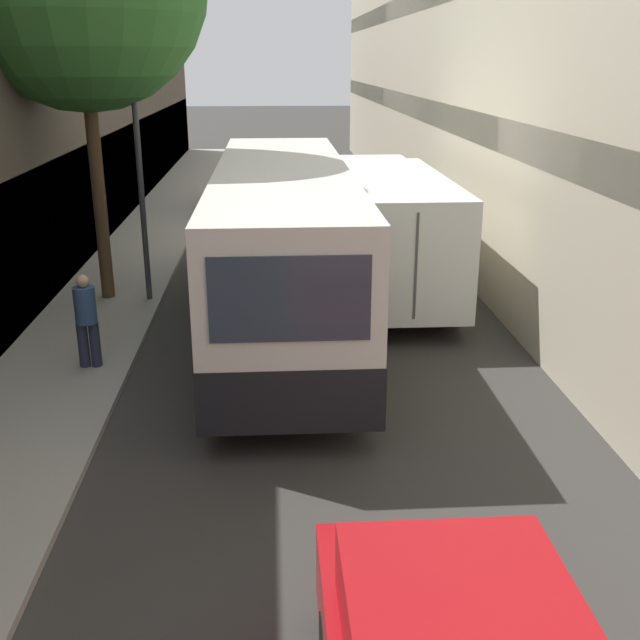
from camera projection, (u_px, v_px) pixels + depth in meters
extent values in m
plane|color=#33302D|center=(311.00, 312.00, 15.94)|extent=(150.00, 150.00, 0.00)
cube|color=#9E998E|center=(99.00, 313.00, 15.66)|extent=(2.36, 60.00, 0.11)
cube|color=black|center=(6.00, 248.00, 15.08)|extent=(1.08, 60.00, 2.98)
cube|color=#333D47|center=(529.00, 136.00, 15.00)|extent=(1.08, 60.00, 0.70)
cylinder|color=black|center=(526.00, 639.00, 6.53)|extent=(0.16, 0.60, 0.60)
cube|color=silver|center=(283.00, 239.00, 14.45)|extent=(2.46, 10.78, 2.76)
cube|color=black|center=(284.00, 285.00, 14.76)|extent=(2.48, 10.80, 0.90)
cube|color=#2D3847|center=(283.00, 218.00, 14.32)|extent=(2.50, 9.91, 0.88)
cube|color=#2D3847|center=(290.00, 299.00, 9.21)|extent=(2.02, 0.04, 1.10)
cylinder|color=black|center=(237.00, 261.00, 17.97)|extent=(0.24, 1.00, 1.00)
cylinder|color=black|center=(327.00, 260.00, 18.10)|extent=(0.24, 1.00, 1.00)
cylinder|color=black|center=(219.00, 370.00, 11.67)|extent=(0.24, 1.00, 1.00)
cylinder|color=black|center=(357.00, 366.00, 11.80)|extent=(0.24, 1.00, 1.00)
cube|color=silver|center=(366.00, 200.00, 20.31)|extent=(2.21, 2.38, 2.14)
cube|color=silver|center=(390.00, 230.00, 16.28)|extent=(2.30, 6.11, 2.32)
cube|color=#4C4C4C|center=(416.00, 267.00, 13.39)|extent=(0.05, 0.02, 1.97)
cylinder|color=black|center=(328.00, 236.00, 20.57)|extent=(0.22, 0.96, 0.96)
cylinder|color=black|center=(403.00, 235.00, 20.70)|extent=(0.22, 0.96, 0.96)
cylinder|color=black|center=(350.00, 302.00, 14.99)|extent=(0.22, 0.96, 0.96)
cylinder|color=black|center=(452.00, 300.00, 15.11)|extent=(0.22, 0.96, 0.96)
cube|color=silver|center=(256.00, 177.00, 26.46)|extent=(1.97, 4.48, 1.81)
cube|color=#2D3847|center=(256.00, 161.00, 28.15)|extent=(1.57, 0.04, 0.63)
cylinder|color=black|center=(233.00, 194.00, 27.91)|extent=(0.16, 0.64, 0.64)
cylinder|color=black|center=(281.00, 194.00, 28.01)|extent=(0.16, 0.64, 0.64)
cylinder|color=black|center=(230.00, 207.00, 25.46)|extent=(0.16, 0.64, 0.64)
cylinder|color=black|center=(282.00, 207.00, 25.57)|extent=(0.16, 0.64, 0.64)
cylinder|color=#23283D|center=(83.00, 345.00, 12.70)|extent=(0.18, 0.18, 0.79)
cylinder|color=#23283D|center=(95.00, 344.00, 12.71)|extent=(0.18, 0.18, 0.79)
cylinder|color=navy|center=(85.00, 305.00, 12.47)|extent=(0.36, 0.36, 0.62)
sphere|color=tan|center=(82.00, 281.00, 12.33)|extent=(0.21, 0.21, 0.21)
cylinder|color=#38383D|center=(135.00, 116.00, 15.16)|extent=(0.12, 0.12, 7.77)
cylinder|color=#4C3823|center=(99.00, 191.00, 15.82)|extent=(0.28, 0.28, 4.69)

